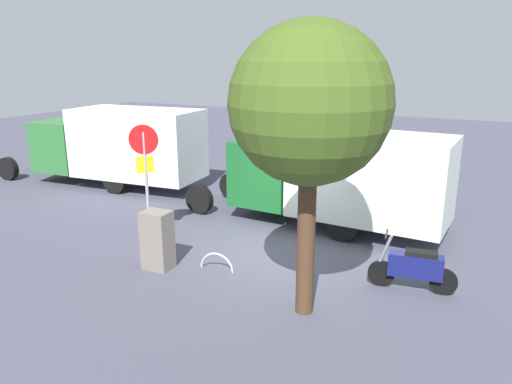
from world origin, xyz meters
TOP-DOWN VIEW (x-y plane):
  - ground_plane at (0.00, 0.00)m, footprint 60.00×60.00m
  - box_truck_near at (-0.80, -2.57)m, footprint 7.71×2.59m
  - box_truck_far at (7.89, -3.33)m, footprint 8.44×2.83m
  - motorcycle at (-3.51, 0.50)m, footprint 1.81×0.59m
  - stop_sign at (3.23, 0.73)m, footprint 0.71×0.33m
  - street_tree at (-1.78, 2.34)m, footprint 2.85×2.85m
  - utility_cabinet at (1.96, 1.99)m, footprint 0.66×0.51m
  - bike_rack_hoop at (0.69, 1.50)m, footprint 0.85×0.11m

SIDE VIEW (x-z plane):
  - ground_plane at x=0.00m, z-range 0.00..0.00m
  - bike_rack_hoop at x=0.69m, z-range -0.43..0.43m
  - motorcycle at x=-3.51m, z-range -0.08..1.12m
  - utility_cabinet at x=1.96m, z-range 0.00..1.37m
  - box_truck_near at x=-0.80m, z-range 0.18..2.92m
  - box_truck_far at x=7.89m, z-range 0.16..3.06m
  - stop_sign at x=3.23m, z-range 0.52..3.62m
  - street_tree at x=-1.78m, z-range 1.24..6.63m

